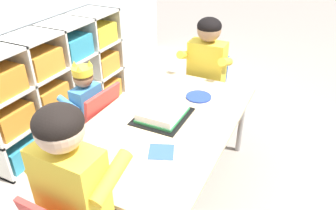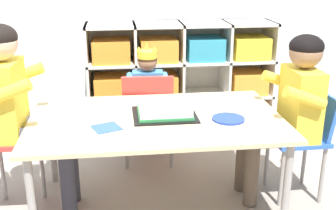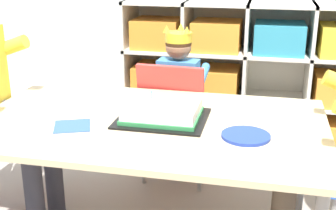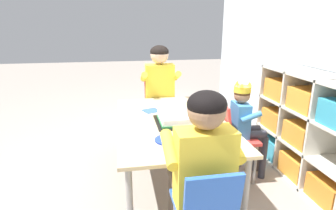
{
  "view_description": "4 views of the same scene",
  "coord_description": "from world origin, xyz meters",
  "px_view_note": "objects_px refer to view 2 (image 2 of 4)",
  "views": [
    {
      "loc": [
        -1.53,
        -0.77,
        1.69
      ],
      "look_at": [
        0.02,
        -0.03,
        0.68
      ],
      "focal_mm": 34.81,
      "sensor_mm": 36.0,
      "label": 1
    },
    {
      "loc": [
        -0.21,
        -2.22,
        1.4
      ],
      "look_at": [
        0.06,
        -0.04,
        0.64
      ],
      "focal_mm": 45.25,
      "sensor_mm": 36.0,
      "label": 2
    },
    {
      "loc": [
        0.45,
        -1.65,
        1.21
      ],
      "look_at": [
        0.08,
        -0.01,
        0.63
      ],
      "focal_mm": 48.39,
      "sensor_mm": 36.0,
      "label": 3
    },
    {
      "loc": [
        2.06,
        -0.38,
        1.31
      ],
      "look_at": [
        0.0,
        -0.02,
        0.69
      ],
      "focal_mm": 29.55,
      "sensor_mm": 36.0,
      "label": 4
    }
  ],
  "objects_px": {
    "classroom_chair_guest_side": "(305,135)",
    "guest_at_table_side": "(291,101)",
    "fork_near_cake_tray": "(55,138)",
    "classroom_chair_adult_side": "(3,139)",
    "activity_table": "(156,124)",
    "fork_scattered_mid_table": "(130,101)",
    "classroom_chair_blue": "(148,110)",
    "adult_helper_seated": "(19,100)",
    "child_with_crown": "(147,89)",
    "fork_near_child_seat": "(91,104)",
    "paper_plate_stack": "(228,119)",
    "fork_beside_plate_stack": "(105,117)",
    "birthday_cake_on_tray": "(164,110)"
  },
  "relations": [
    {
      "from": "classroom_chair_guest_side",
      "to": "guest_at_table_side",
      "type": "xyz_separation_m",
      "value": [
        -0.11,
        -0.0,
        0.22
      ]
    },
    {
      "from": "fork_near_cake_tray",
      "to": "classroom_chair_adult_side",
      "type": "bearing_deg",
      "value": -6.61
    },
    {
      "from": "activity_table",
      "to": "fork_scattered_mid_table",
      "type": "height_order",
      "value": "fork_scattered_mid_table"
    },
    {
      "from": "classroom_chair_adult_side",
      "to": "classroom_chair_guest_side",
      "type": "height_order",
      "value": "classroom_chair_adult_side"
    },
    {
      "from": "guest_at_table_side",
      "to": "classroom_chair_blue",
      "type": "bearing_deg",
      "value": -123.17
    },
    {
      "from": "activity_table",
      "to": "classroom_chair_adult_side",
      "type": "relative_size",
      "value": 1.99
    },
    {
      "from": "classroom_chair_blue",
      "to": "adult_helper_seated",
      "type": "height_order",
      "value": "adult_helper_seated"
    },
    {
      "from": "child_with_crown",
      "to": "fork_near_cake_tray",
      "type": "relative_size",
      "value": 7.2
    },
    {
      "from": "classroom_chair_adult_side",
      "to": "fork_near_child_seat",
      "type": "distance_m",
      "value": 0.55
    },
    {
      "from": "adult_helper_seated",
      "to": "fork_near_child_seat",
      "type": "distance_m",
      "value": 0.46
    },
    {
      "from": "fork_near_cake_tray",
      "to": "paper_plate_stack",
      "type": "bearing_deg",
      "value": -138.05
    },
    {
      "from": "classroom_chair_adult_side",
      "to": "fork_beside_plate_stack",
      "type": "distance_m",
      "value": 0.57
    },
    {
      "from": "classroom_chair_adult_side",
      "to": "guest_at_table_side",
      "type": "relative_size",
      "value": 0.7
    },
    {
      "from": "child_with_crown",
      "to": "fork_near_child_seat",
      "type": "relative_size",
      "value": 6.61
    },
    {
      "from": "classroom_chair_blue",
      "to": "fork_near_cake_tray",
      "type": "bearing_deg",
      "value": 59.33
    },
    {
      "from": "guest_at_table_side",
      "to": "birthday_cake_on_tray",
      "type": "height_order",
      "value": "guest_at_table_side"
    },
    {
      "from": "activity_table",
      "to": "fork_scattered_mid_table",
      "type": "xyz_separation_m",
      "value": [
        -0.13,
        0.31,
        0.05
      ]
    },
    {
      "from": "guest_at_table_side",
      "to": "fork_near_child_seat",
      "type": "xyz_separation_m",
      "value": [
        -1.17,
        0.27,
        -0.05
      ]
    },
    {
      "from": "activity_table",
      "to": "birthday_cake_on_tray",
      "type": "xyz_separation_m",
      "value": [
        0.05,
        0.03,
        0.07
      ]
    },
    {
      "from": "activity_table",
      "to": "guest_at_table_side",
      "type": "distance_m",
      "value": 0.8
    },
    {
      "from": "child_with_crown",
      "to": "guest_at_table_side",
      "type": "xyz_separation_m",
      "value": [
        0.79,
        -0.62,
        0.08
      ]
    },
    {
      "from": "classroom_chair_blue",
      "to": "birthday_cake_on_tray",
      "type": "bearing_deg",
      "value": 100.01
    },
    {
      "from": "guest_at_table_side",
      "to": "fork_scattered_mid_table",
      "type": "height_order",
      "value": "guest_at_table_side"
    },
    {
      "from": "fork_near_cake_tray",
      "to": "classroom_chair_blue",
      "type": "bearing_deg",
      "value": -91.32
    },
    {
      "from": "classroom_chair_guest_side",
      "to": "fork_scattered_mid_table",
      "type": "relative_size",
      "value": 4.51
    },
    {
      "from": "birthday_cake_on_tray",
      "to": "fork_scattered_mid_table",
      "type": "bearing_deg",
      "value": 123.27
    },
    {
      "from": "classroom_chair_guest_side",
      "to": "fork_near_child_seat",
      "type": "relative_size",
      "value": 5.04
    },
    {
      "from": "activity_table",
      "to": "paper_plate_stack",
      "type": "height_order",
      "value": "paper_plate_stack"
    },
    {
      "from": "guest_at_table_side",
      "to": "fork_near_child_seat",
      "type": "height_order",
      "value": "guest_at_table_side"
    },
    {
      "from": "child_with_crown",
      "to": "fork_beside_plate_stack",
      "type": "relative_size",
      "value": 7.07
    },
    {
      "from": "fork_near_child_seat",
      "to": "adult_helper_seated",
      "type": "bearing_deg",
      "value": -42.19
    },
    {
      "from": "classroom_chair_guest_side",
      "to": "fork_near_child_seat",
      "type": "xyz_separation_m",
      "value": [
        -1.28,
        0.26,
        0.16
      ]
    },
    {
      "from": "activity_table",
      "to": "classroom_chair_blue",
      "type": "distance_m",
      "value": 0.54
    },
    {
      "from": "guest_at_table_side",
      "to": "fork_near_cake_tray",
      "type": "xyz_separation_m",
      "value": [
        -1.32,
        -0.25,
        -0.05
      ]
    },
    {
      "from": "guest_at_table_side",
      "to": "classroom_chair_adult_side",
      "type": "bearing_deg",
      "value": -90.86
    },
    {
      "from": "classroom_chair_adult_side",
      "to": "guest_at_table_side",
      "type": "height_order",
      "value": "guest_at_table_side"
    },
    {
      "from": "fork_near_child_seat",
      "to": "activity_table",
      "type": "bearing_deg",
      "value": 66.08
    },
    {
      "from": "classroom_chair_adult_side",
      "to": "fork_near_child_seat",
      "type": "bearing_deg",
      "value": -60.59
    },
    {
      "from": "birthday_cake_on_tray",
      "to": "fork_near_cake_tray",
      "type": "xyz_separation_m",
      "value": [
        -0.58,
        -0.26,
        -0.03
      ]
    },
    {
      "from": "classroom_chair_adult_side",
      "to": "classroom_chair_guest_side",
      "type": "relative_size",
      "value": 1.09
    },
    {
      "from": "fork_beside_plate_stack",
      "to": "fork_near_cake_tray",
      "type": "distance_m",
      "value": 0.37
    },
    {
      "from": "child_with_crown",
      "to": "classroom_chair_guest_side",
      "type": "xyz_separation_m",
      "value": [
        0.9,
        -0.62,
        -0.14
      ]
    },
    {
      "from": "fork_near_child_seat",
      "to": "classroom_chair_adult_side",
      "type": "bearing_deg",
      "value": -49.06
    },
    {
      "from": "classroom_chair_blue",
      "to": "guest_at_table_side",
      "type": "height_order",
      "value": "guest_at_table_side"
    },
    {
      "from": "child_with_crown",
      "to": "fork_beside_plate_stack",
      "type": "xyz_separation_m",
      "value": [
        -0.29,
        -0.6,
        0.03
      ]
    },
    {
      "from": "classroom_chair_blue",
      "to": "fork_near_cake_tray",
      "type": "xyz_separation_m",
      "value": [
        -0.52,
        -0.77,
        0.15
      ]
    },
    {
      "from": "paper_plate_stack",
      "to": "fork_near_child_seat",
      "type": "height_order",
      "value": "paper_plate_stack"
    },
    {
      "from": "fork_beside_plate_stack",
      "to": "fork_near_child_seat",
      "type": "distance_m",
      "value": 0.25
    },
    {
      "from": "fork_beside_plate_stack",
      "to": "classroom_chair_blue",
      "type": "bearing_deg",
      "value": 130.52
    },
    {
      "from": "classroom_chair_adult_side",
      "to": "fork_near_cake_tray",
      "type": "distance_m",
      "value": 0.43
    }
  ]
}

